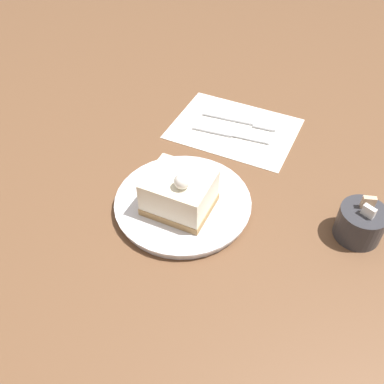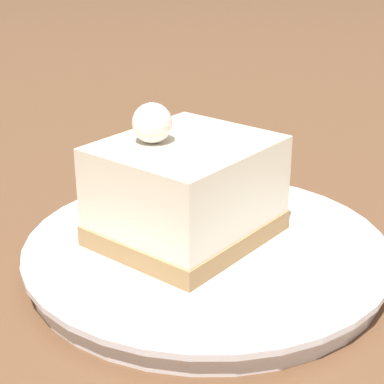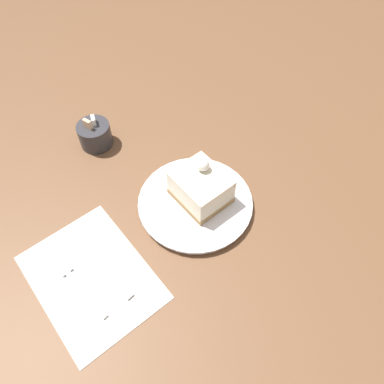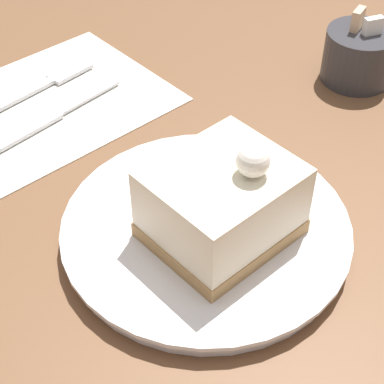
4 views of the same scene
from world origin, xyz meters
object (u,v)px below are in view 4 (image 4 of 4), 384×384
(sugar_bowl, at_px, (359,55))
(cake_slice, at_px, (223,203))
(plate, at_px, (206,230))
(fork, at_px, (39,87))
(knife, at_px, (42,122))

(sugar_bowl, bearing_deg, cake_slice, -74.09)
(sugar_bowl, bearing_deg, plate, -77.16)
(sugar_bowl, bearing_deg, fork, -128.17)
(plate, xyz_separation_m, cake_slice, (0.02, 0.00, 0.04))
(fork, bearing_deg, plate, -8.20)
(plate, relative_size, knife, 1.39)
(cake_slice, relative_size, knife, 0.64)
(plate, distance_m, fork, 0.27)
(plate, bearing_deg, fork, 176.92)
(cake_slice, relative_size, fork, 0.65)
(plate, xyz_separation_m, knife, (-0.22, -0.02, -0.00))
(knife, xyz_separation_m, sugar_bowl, (0.15, 0.30, 0.02))
(fork, distance_m, sugar_bowl, 0.34)
(plate, distance_m, cake_slice, 0.04)
(cake_slice, bearing_deg, sugar_bowl, 105.66)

